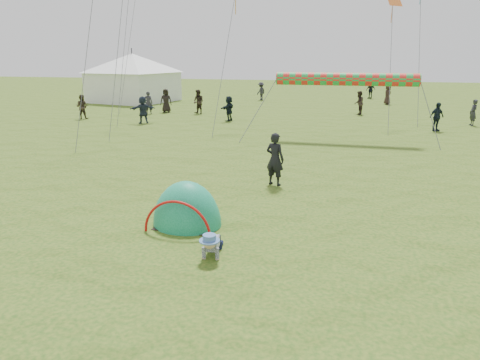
% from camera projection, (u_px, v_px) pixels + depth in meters
% --- Properties ---
extents(ground, '(140.00, 140.00, 0.00)m').
position_uv_depth(ground, '(188.00, 255.00, 9.24)').
color(ground, '#1D4813').
extents(crawling_toddler, '(0.64, 0.85, 0.60)m').
position_uv_depth(crawling_toddler, '(212.00, 243.00, 9.11)').
color(crawling_toddler, black).
rests_on(crawling_toddler, ground).
extents(popup_tent, '(1.80, 1.49, 2.29)m').
position_uv_depth(popup_tent, '(187.00, 225.00, 10.91)').
color(popup_tent, '#0B7C48').
rests_on(popup_tent, ground).
extents(standing_adult, '(0.75, 0.62, 1.76)m').
position_uv_depth(standing_adult, '(275.00, 159.00, 14.04)').
color(standing_adult, black).
rests_on(standing_adult, ground).
extents(event_marquee, '(8.07, 8.07, 4.69)m').
position_uv_depth(event_marquee, '(133.00, 76.00, 39.87)').
color(event_marquee, white).
rests_on(event_marquee, ground).
extents(crowd_person_0, '(0.69, 0.55, 1.64)m').
position_uv_depth(crowd_person_0, '(148.00, 103.00, 31.55)').
color(crowd_person_0, '#2A2731').
rests_on(crowd_person_0, ground).
extents(crowd_person_1, '(0.79, 0.94, 1.71)m').
position_uv_depth(crowd_person_1, '(359.00, 103.00, 31.15)').
color(crowd_person_1, '#2D211E').
rests_on(crowd_person_1, ground).
extents(crowd_person_2, '(1.01, 0.87, 1.63)m').
position_uv_depth(crowd_person_2, '(437.00, 117.00, 24.27)').
color(crowd_person_2, black).
rests_on(crowd_person_2, ground).
extents(crowd_person_3, '(1.04, 1.27, 1.72)m').
position_uv_depth(crowd_person_3, '(261.00, 91.00, 41.47)').
color(crowd_person_3, '#2A2930').
rests_on(crowd_person_3, ground).
extents(crowd_person_4, '(0.57, 0.86, 1.74)m').
position_uv_depth(crowd_person_4, '(388.00, 95.00, 37.78)').
color(crowd_person_4, black).
rests_on(crowd_person_4, ground).
extents(crowd_person_5, '(0.79, 1.58, 1.63)m').
position_uv_depth(crowd_person_5, '(229.00, 109.00, 28.13)').
color(crowd_person_5, black).
rests_on(crowd_person_5, ground).
extents(crowd_person_7, '(0.87, 0.72, 1.64)m').
position_uv_depth(crowd_person_7, '(82.00, 107.00, 29.05)').
color(crowd_person_7, '#382C22').
rests_on(crowd_person_7, ground).
extents(crowd_person_8, '(1.07, 0.84, 1.70)m').
position_uv_depth(crowd_person_8, '(371.00, 90.00, 42.99)').
color(crowd_person_8, black).
rests_on(crowd_person_8, ground).
extents(crowd_person_10, '(0.97, 0.75, 1.76)m').
position_uv_depth(crowd_person_10, '(166.00, 101.00, 32.44)').
color(crowd_person_10, black).
rests_on(crowd_person_10, ground).
extents(crowd_person_11, '(1.59, 1.33, 1.72)m').
position_uv_depth(crowd_person_11, '(143.00, 110.00, 27.11)').
color(crowd_person_11, '#252E42').
rests_on(crowd_person_11, ground).
extents(crowd_person_12, '(0.49, 0.65, 1.59)m').
position_uv_depth(crowd_person_12, '(473.00, 113.00, 26.28)').
color(crowd_person_12, '#282930').
rests_on(crowd_person_12, ground).
extents(crowd_person_13, '(1.06, 0.96, 1.76)m').
position_uv_depth(crowd_person_13, '(199.00, 102.00, 31.67)').
color(crowd_person_13, '#2C231C').
rests_on(crowd_person_13, ground).
extents(rainbow_tube_kite, '(6.88, 0.64, 0.64)m').
position_uv_depth(rainbow_tube_kite, '(346.00, 79.00, 21.11)').
color(rainbow_tube_kite, red).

